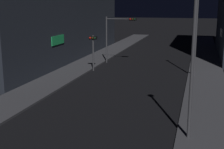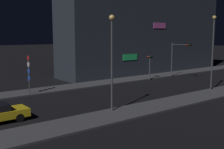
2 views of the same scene
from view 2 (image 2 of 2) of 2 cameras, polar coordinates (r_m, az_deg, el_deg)
sidewalk_left at (r=44.50m, az=8.98°, el=-0.27°), size 3.32×67.91×0.14m
building_facade_left at (r=49.08m, az=6.88°, el=10.55°), size 6.43×31.64×17.24m
traffic_light_overhead at (r=43.00m, az=13.39°, el=4.29°), size 3.51×0.41×5.26m
traffic_light_left_kerb at (r=40.41m, az=7.66°, el=2.51°), size 0.80×0.42×3.60m
sign_pole_left at (r=31.39m, az=-16.55°, el=0.47°), size 0.62×0.10×4.12m
street_lamp_near_block at (r=23.08m, az=-0.04°, el=5.04°), size 0.47×0.47×7.94m
street_lamp_far_block at (r=34.03m, az=19.80°, el=5.65°), size 0.42×0.42×8.47m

